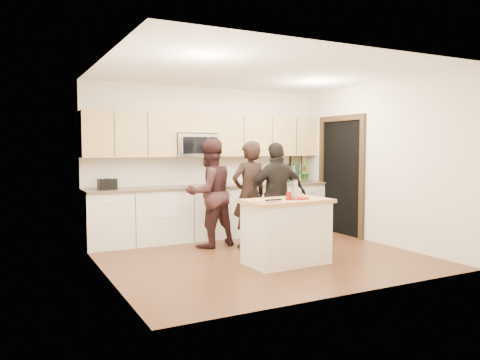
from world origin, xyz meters
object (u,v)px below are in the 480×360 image
toaster (107,184)px  woman_right (277,196)px  woman_left (249,194)px  woman_center (210,193)px  island (286,231)px

toaster → woman_right: 2.72m
toaster → woman_left: woman_left is taller
toaster → woman_center: size_ratio=0.16×
island → toaster: (-1.98, 2.20, 0.57)m
island → woman_center: (-0.51, 1.49, 0.42)m
toaster → woman_left: bearing=-26.6°
island → woman_center: bearing=106.6°
toaster → woman_left: (2.04, -1.02, -0.17)m
island → toaster: size_ratio=4.28×
woman_left → woman_center: 0.64m
woman_center → woman_left: bearing=139.3°
toaster → island: bearing=-48.0°
island → woman_left: bearing=85.3°
island → woman_center: size_ratio=0.70×
toaster → woman_right: size_ratio=0.17×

